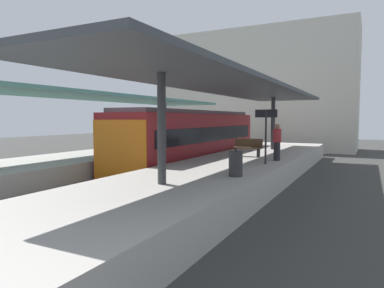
{
  "coord_description": "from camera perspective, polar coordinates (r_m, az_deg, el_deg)",
  "views": [
    {
      "loc": [
        8.97,
        -13.2,
        2.83
      ],
      "look_at": [
        0.54,
        3.38,
        1.49
      ],
      "focal_mm": 32.67,
      "sensor_mm": 36.0,
      "label": 1
    }
  ],
  "objects": [
    {
      "name": "commuter_train",
      "position": [
        19.84,
        0.02,
        0.93
      ],
      "size": [
        2.78,
        13.07,
        3.1
      ],
      "color": "maroon",
      "rests_on": "track_ballast"
    },
    {
      "name": "platform_bench",
      "position": [
        17.28,
        9.11,
        -0.47
      ],
      "size": [
        1.4,
        0.41,
        0.86
      ],
      "color": "black",
      "rests_on": "platform_right"
    },
    {
      "name": "platform_right",
      "position": [
        14.37,
        5.51,
        -5.24
      ],
      "size": [
        4.4,
        28.0,
        1.0
      ],
      "primitive_type": "cube",
      "color": "#ADA8A0",
      "rests_on": "ground_plane"
    },
    {
      "name": "rail_far_side",
      "position": [
        15.78,
        -5.01,
        -5.24
      ],
      "size": [
        0.08,
        28.0,
        0.14
      ],
      "primitive_type": "cube",
      "color": "slate",
      "rests_on": "track_ballast"
    },
    {
      "name": "station_building_backdrop",
      "position": [
        34.74,
        10.48,
        8.46
      ],
      "size": [
        18.0,
        6.0,
        11.0
      ],
      "primitive_type": "cube",
      "color": "beige",
      "rests_on": "ground_plane"
    },
    {
      "name": "rail_near_side",
      "position": [
        16.58,
        -9.25,
        -4.82
      ],
      "size": [
        0.08,
        28.0,
        0.14
      ],
      "primitive_type": "cube",
      "color": "slate",
      "rests_on": "track_ballast"
    },
    {
      "name": "litter_bin",
      "position": [
        11.21,
        7.14,
        -3.25
      ],
      "size": [
        0.44,
        0.44,
        0.8
      ],
      "primitive_type": "cylinder",
      "color": "#2D2D30",
      "rests_on": "platform_right"
    },
    {
      "name": "track_ballast",
      "position": [
        16.19,
        -7.18,
        -5.62
      ],
      "size": [
        3.2,
        28.0,
        0.2
      ],
      "primitive_type": "cube",
      "color": "#4C4742",
      "rests_on": "ground_plane"
    },
    {
      "name": "platform_sign",
      "position": [
        14.42,
        11.98,
        3.2
      ],
      "size": [
        0.9,
        0.08,
        2.21
      ],
      "color": "#262628",
      "rests_on": "platform_right"
    },
    {
      "name": "canopy_right",
      "position": [
        15.55,
        7.52,
        8.97
      ],
      "size": [
        4.18,
        21.0,
        3.28
      ],
      "color": "#333335",
      "rests_on": "platform_right"
    },
    {
      "name": "ground_plane",
      "position": [
        16.21,
        -7.17,
        -5.97
      ],
      "size": [
        80.0,
        80.0,
        0.0
      ],
      "primitive_type": "plane",
      "color": "#383835"
    },
    {
      "name": "canopy_left",
      "position": [
        19.43,
        -14.31,
        7.31
      ],
      "size": [
        4.18,
        21.0,
        3.07
      ],
      "color": "#333335",
      "rests_on": "platform_left"
    },
    {
      "name": "platform_left",
      "position": [
        18.52,
        -16.98,
        -3.29
      ],
      "size": [
        4.4,
        28.0,
        1.0
      ],
      "primitive_type": "cube",
      "color": "#ADA8A0",
      "rests_on": "ground_plane"
    },
    {
      "name": "passenger_near_bench",
      "position": [
        15.74,
        13.71,
        0.39
      ],
      "size": [
        0.36,
        0.36,
        1.62
      ],
      "color": "#232328",
      "rests_on": "platform_right"
    }
  ]
}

